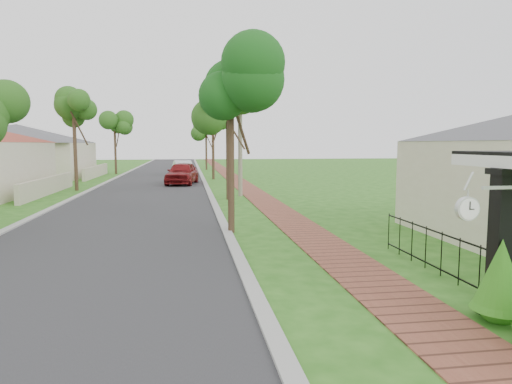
{
  "coord_description": "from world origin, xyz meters",
  "views": [
    {
      "loc": [
        -0.59,
        -7.78,
        2.91
      ],
      "look_at": [
        1.39,
        5.43,
        1.5
      ],
      "focal_mm": 32.0,
      "sensor_mm": 36.0,
      "label": 1
    }
  ],
  "objects": [
    {
      "name": "ground",
      "position": [
        0.0,
        0.0,
        0.0
      ],
      "size": [
        160.0,
        160.0,
        0.0
      ],
      "primitive_type": "plane",
      "color": "#265E16",
      "rests_on": "ground"
    },
    {
      "name": "road",
      "position": [
        -3.0,
        20.0,
        0.0
      ],
      "size": [
        7.0,
        120.0,
        0.02
      ],
      "primitive_type": "cube",
      "color": "#28282B",
      "rests_on": "ground"
    },
    {
      "name": "kerb_right",
      "position": [
        0.65,
        20.0,
        0.0
      ],
      "size": [
        0.3,
        120.0,
        0.1
      ],
      "primitive_type": "cube",
      "color": "#9E9E99",
      "rests_on": "ground"
    },
    {
      "name": "kerb_left",
      "position": [
        -6.65,
        20.0,
        0.0
      ],
      "size": [
        0.3,
        120.0,
        0.1
      ],
      "primitive_type": "cube",
      "color": "#9E9E99",
      "rests_on": "ground"
    },
    {
      "name": "sidewalk",
      "position": [
        3.25,
        20.0,
        0.0
      ],
      "size": [
        1.5,
        120.0,
        0.03
      ],
      "primitive_type": "cube",
      "color": "brown",
      "rests_on": "ground"
    },
    {
      "name": "porch_post",
      "position": [
        4.55,
        -1.0,
        1.12
      ],
      "size": [
        0.48,
        0.48,
        2.52
      ],
      "color": "black",
      "rests_on": "ground"
    },
    {
      "name": "picket_fence",
      "position": [
        4.9,
        -0.0,
        0.53
      ],
      "size": [
        0.03,
        8.02,
        1.0
      ],
      "color": "black",
      "rests_on": "ground"
    },
    {
      "name": "street_trees",
      "position": [
        -2.87,
        26.84,
        4.54
      ],
      "size": [
        10.7,
        37.65,
        5.89
      ],
      "color": "#382619",
      "rests_on": "ground"
    },
    {
      "name": "far_house_grey",
      "position": [
        -14.97,
        34.0,
        2.34
      ],
      "size": [
        15.56,
        15.56,
        4.6
      ],
      "color": "beige",
      "rests_on": "ground"
    },
    {
      "name": "parked_car_red",
      "position": [
        -1.0,
        25.48,
        0.8
      ],
      "size": [
        2.69,
        4.96,
        1.6
      ],
      "primitive_type": "imported",
      "rotation": [
        0.0,
        0.0,
        -0.18
      ],
      "color": "maroon",
      "rests_on": "ground"
    },
    {
      "name": "parked_car_white",
      "position": [
        -1.0,
        34.05,
        0.7
      ],
      "size": [
        2.1,
        4.4,
        1.39
      ],
      "primitive_type": "imported",
      "rotation": [
        0.0,
        0.0,
        0.15
      ],
      "color": "white",
      "rests_on": "ground"
    },
    {
      "name": "near_tree",
      "position": [
        0.8,
        7.0,
        4.54
      ],
      "size": [
        2.22,
        2.22,
        5.69
      ],
      "color": "#382619",
      "rests_on": "ground"
    },
    {
      "name": "utility_pole",
      "position": [
        2.3,
        17.42,
        3.61
      ],
      "size": [
        1.2,
        0.24,
        7.11
      ],
      "color": "gray",
      "rests_on": "ground"
    },
    {
      "name": "station_clock",
      "position": [
        3.7,
        -1.4,
        1.95
      ],
      "size": [
        1.04,
        0.13,
        0.53
      ],
      "color": "silver",
      "rests_on": "ground"
    }
  ]
}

